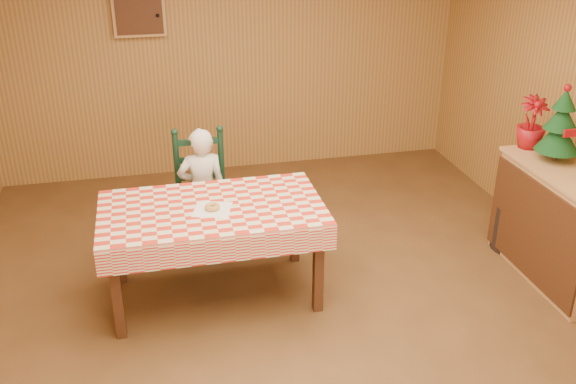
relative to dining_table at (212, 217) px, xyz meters
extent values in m
plane|color=brown|center=(0.52, -0.45, -0.69)|extent=(6.00, 6.00, 0.00)
cube|color=#A97B3D|center=(0.52, 2.55, 0.61)|extent=(5.00, 0.10, 2.60)
cube|color=tan|center=(-0.38, 2.49, 1.06)|extent=(0.52, 0.08, 0.42)
cube|color=#4A2713|center=(-0.38, 2.44, 1.06)|extent=(0.46, 0.02, 0.36)
sphere|color=black|center=(-0.20, 2.43, 1.06)|extent=(0.04, 0.04, 0.04)
cube|color=#4A2713|center=(0.00, 0.00, 0.03)|extent=(1.60, 0.90, 0.06)
cube|color=#4A2713|center=(-0.72, -0.37, -0.34)|extent=(0.07, 0.07, 0.69)
cube|color=#4A2713|center=(0.72, -0.37, -0.34)|extent=(0.07, 0.07, 0.69)
cube|color=#4A2713|center=(-0.72, 0.37, -0.34)|extent=(0.07, 0.07, 0.69)
cube|color=#4A2713|center=(0.72, 0.37, -0.34)|extent=(0.07, 0.07, 0.69)
cube|color=red|center=(0.00, 0.00, 0.07)|extent=(1.64, 0.94, 0.02)
cube|color=red|center=(0.00, -0.47, -0.03)|extent=(1.64, 0.02, 0.18)
cube|color=red|center=(0.00, 0.47, -0.03)|extent=(1.64, 0.02, 0.18)
cube|color=#2A5928|center=(-0.82, 0.00, -0.03)|extent=(0.02, 0.94, 0.18)
cube|color=#2A5928|center=(0.82, 0.00, -0.03)|extent=(0.02, 0.94, 0.18)
cube|color=black|center=(0.00, 0.73, -0.26)|extent=(0.44, 0.40, 0.04)
cylinder|color=black|center=(-0.19, 0.56, -0.48)|extent=(0.04, 0.04, 0.41)
cylinder|color=black|center=(0.19, 0.56, -0.48)|extent=(0.04, 0.04, 0.41)
cylinder|color=black|center=(-0.19, 0.90, -0.48)|extent=(0.04, 0.04, 0.41)
cylinder|color=black|center=(0.19, 0.90, -0.48)|extent=(0.04, 0.04, 0.41)
cylinder|color=black|center=(-0.19, 0.90, 0.06)|extent=(0.05, 0.05, 0.60)
sphere|color=black|center=(-0.19, 0.90, 0.36)|extent=(0.06, 0.06, 0.06)
cylinder|color=black|center=(0.19, 0.90, 0.06)|extent=(0.05, 0.05, 0.60)
sphere|color=black|center=(0.19, 0.90, 0.36)|extent=(0.06, 0.06, 0.06)
cube|color=black|center=(0.00, 0.90, -0.06)|extent=(0.38, 0.03, 0.05)
cube|color=black|center=(0.00, 0.90, 0.10)|extent=(0.38, 0.03, 0.05)
cube|color=black|center=(0.00, 0.90, 0.26)|extent=(0.38, 0.03, 0.05)
imported|color=silver|center=(0.00, 0.73, -0.13)|extent=(0.41, 0.27, 1.12)
cube|color=white|center=(0.00, -0.05, 0.08)|extent=(0.33, 0.33, 0.00)
torus|color=gold|center=(0.00, -0.05, 0.10)|extent=(0.14, 0.14, 0.04)
cube|color=tan|center=(2.74, -0.35, -0.24)|extent=(0.50, 1.20, 0.90)
cube|color=tan|center=(2.74, -0.35, 0.23)|extent=(0.54, 1.24, 0.03)
cube|color=#4A2713|center=(2.48, -0.35, -0.24)|extent=(0.02, 1.20, 0.80)
cylinder|color=#4A2713|center=(2.74, -0.10, 0.28)|extent=(0.04, 0.04, 0.08)
cone|color=#0C3715|center=(2.74, -0.10, 0.44)|extent=(0.34, 0.34, 0.24)
cone|color=#0C3715|center=(2.74, -0.10, 0.60)|extent=(0.26, 0.26, 0.20)
cone|color=#0C3715|center=(2.74, -0.10, 0.74)|extent=(0.18, 0.18, 0.16)
sphere|color=maroon|center=(2.74, -0.10, 0.83)|extent=(0.06, 0.06, 0.06)
cube|color=maroon|center=(2.72, -0.25, 0.52)|extent=(0.10, 0.02, 0.06)
sphere|color=maroon|center=(2.82, -0.16, 0.47)|extent=(0.04, 0.04, 0.04)
sphere|color=maroon|center=(2.67, -0.05, 0.54)|extent=(0.04, 0.04, 0.04)
sphere|color=maroon|center=(2.78, -0.01, 0.64)|extent=(0.04, 0.04, 0.04)
imported|color=maroon|center=(2.69, 0.20, 0.46)|extent=(0.26, 0.26, 0.44)
cylinder|color=black|center=(2.67, 0.14, -0.48)|extent=(0.47, 0.47, 0.41)
camera|label=1|loc=(-0.40, -4.24, 2.18)|focal=40.00mm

